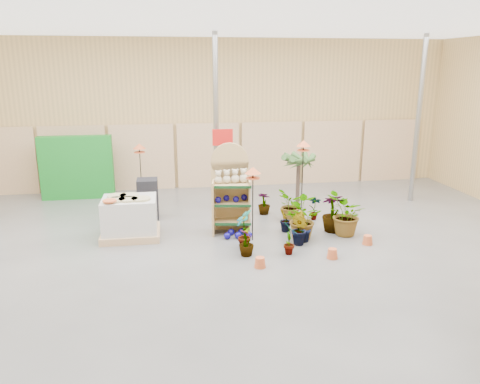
{
  "coord_description": "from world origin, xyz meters",
  "views": [
    {
      "loc": [
        -1.24,
        -8.31,
        3.69
      ],
      "look_at": [
        0.3,
        1.5,
        1.0
      ],
      "focal_mm": 35.0,
      "sensor_mm": 36.0,
      "label": 1
    }
  ],
  "objects_px": {
    "pallet_stack": "(130,218)",
    "potted_plant_2": "(300,219)",
    "bird_table_front": "(253,173)",
    "display_shelf": "(231,192)"
  },
  "relations": [
    {
      "from": "display_shelf",
      "to": "pallet_stack",
      "type": "bearing_deg",
      "value": -169.05
    },
    {
      "from": "potted_plant_2",
      "to": "bird_table_front",
      "type": "bearing_deg",
      "value": 176.76
    },
    {
      "from": "bird_table_front",
      "to": "potted_plant_2",
      "type": "distance_m",
      "value": 1.49
    },
    {
      "from": "pallet_stack",
      "to": "bird_table_front",
      "type": "xyz_separation_m",
      "value": [
        2.64,
        -0.61,
        1.06
      ]
    },
    {
      "from": "display_shelf",
      "to": "bird_table_front",
      "type": "height_order",
      "value": "display_shelf"
    },
    {
      "from": "pallet_stack",
      "to": "potted_plant_2",
      "type": "bearing_deg",
      "value": -10.24
    },
    {
      "from": "bird_table_front",
      "to": "potted_plant_2",
      "type": "relative_size",
      "value": 1.78
    },
    {
      "from": "display_shelf",
      "to": "potted_plant_2",
      "type": "xyz_separation_m",
      "value": [
        1.43,
        -0.75,
        -0.47
      ]
    },
    {
      "from": "pallet_stack",
      "to": "potted_plant_2",
      "type": "xyz_separation_m",
      "value": [
        3.69,
        -0.67,
        0.01
      ]
    },
    {
      "from": "display_shelf",
      "to": "potted_plant_2",
      "type": "height_order",
      "value": "display_shelf"
    }
  ]
}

